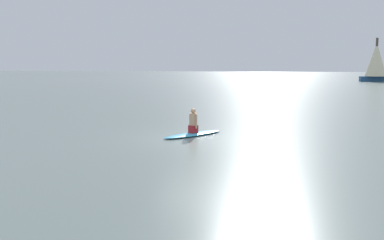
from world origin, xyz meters
The scene contains 4 objects.
ground_plane centered at (0.00, 0.00, 0.00)m, with size 400.00×400.00×0.00m, color slate.
surfboard centered at (-0.17, 0.59, 0.05)m, with size 2.89×0.68×0.11m, color #339EC6.
person_paddler centered at (-0.17, 0.59, 0.54)m, with size 0.40×0.40×0.95m.
sailboat_center_horizon centered at (12.86, 66.12, 3.53)m, with size 5.26×4.00×7.50m.
Camera 1 is at (4.63, -15.12, 2.65)m, focal length 40.38 mm.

